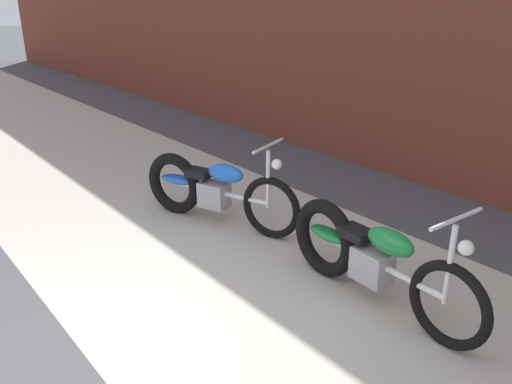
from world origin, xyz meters
name	(u,v)px	position (x,y,z in m)	size (l,w,h in m)	color
ground_plane	(97,372)	(0.00, 0.00, 0.00)	(80.00, 80.00, 0.00)	#47474C
sidewalk_slab	(285,287)	(0.00, 1.75, 0.00)	(36.00, 3.50, 0.01)	#B2ADA3
motorcycle_blue	(208,188)	(-1.61, 2.04, 0.40)	(1.92, 0.89, 1.03)	black
motorcycle_green	(366,255)	(0.53, 2.17, 0.40)	(2.01, 0.58, 1.03)	black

